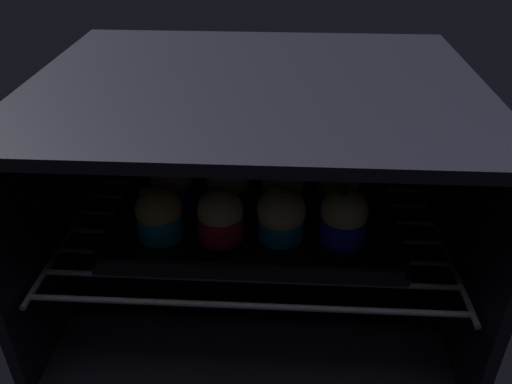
# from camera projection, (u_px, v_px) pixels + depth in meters

# --- Properties ---
(oven_cavity) EXTENTS (0.59, 0.47, 0.37)m
(oven_cavity) POSITION_uv_depth(u_px,v_px,m) (257.00, 184.00, 0.81)
(oven_cavity) COLOR black
(oven_cavity) RESTS_ON ground
(oven_rack) EXTENTS (0.55, 0.42, 0.01)m
(oven_rack) POSITION_uv_depth(u_px,v_px,m) (256.00, 217.00, 0.79)
(oven_rack) COLOR #42424C
(oven_rack) RESTS_ON oven_cavity
(baking_tray) EXTENTS (0.41, 0.32, 0.02)m
(baking_tray) POSITION_uv_depth(u_px,v_px,m) (256.00, 207.00, 0.80)
(baking_tray) COLOR black
(baking_tray) RESTS_ON oven_rack
(muffin_row0_col0) EXTENTS (0.06, 0.06, 0.08)m
(muffin_row0_col0) POSITION_uv_depth(u_px,v_px,m) (159.00, 214.00, 0.71)
(muffin_row0_col0) COLOR #0C8C84
(muffin_row0_col0) RESTS_ON baking_tray
(muffin_row0_col1) EXTENTS (0.06, 0.06, 0.07)m
(muffin_row0_col1) POSITION_uv_depth(u_px,v_px,m) (221.00, 216.00, 0.71)
(muffin_row0_col1) COLOR red
(muffin_row0_col1) RESTS_ON baking_tray
(muffin_row0_col2) EXTENTS (0.07, 0.07, 0.08)m
(muffin_row0_col2) POSITION_uv_depth(u_px,v_px,m) (281.00, 215.00, 0.70)
(muffin_row0_col2) COLOR #0C8C84
(muffin_row0_col2) RESTS_ON baking_tray
(muffin_row0_col3) EXTENTS (0.06, 0.06, 0.08)m
(muffin_row0_col3) POSITION_uv_depth(u_px,v_px,m) (344.00, 217.00, 0.70)
(muffin_row0_col3) COLOR #1928B7
(muffin_row0_col3) RESTS_ON baking_tray
(muffin_row1_col0) EXTENTS (0.06, 0.06, 0.08)m
(muffin_row1_col0) POSITION_uv_depth(u_px,v_px,m) (172.00, 182.00, 0.78)
(muffin_row1_col0) COLOR #1928B7
(muffin_row1_col0) RESTS_ON baking_tray
(muffin_row1_col1) EXTENTS (0.07, 0.07, 0.09)m
(muffin_row1_col1) POSITION_uv_depth(u_px,v_px,m) (229.00, 182.00, 0.77)
(muffin_row1_col1) COLOR #1928B7
(muffin_row1_col1) RESTS_ON baking_tray
(muffin_row1_col2) EXTENTS (0.06, 0.06, 0.08)m
(muffin_row1_col2) POSITION_uv_depth(u_px,v_px,m) (283.00, 187.00, 0.77)
(muffin_row1_col2) COLOR #7A238C
(muffin_row1_col2) RESTS_ON baking_tray
(muffin_row1_col3) EXTENTS (0.06, 0.06, 0.08)m
(muffin_row1_col3) POSITION_uv_depth(u_px,v_px,m) (338.00, 185.00, 0.77)
(muffin_row1_col3) COLOR #1928B7
(muffin_row1_col3) RESTS_ON baking_tray
(muffin_row2_col0) EXTENTS (0.07, 0.07, 0.08)m
(muffin_row2_col0) POSITION_uv_depth(u_px,v_px,m) (182.00, 154.00, 0.85)
(muffin_row2_col0) COLOR #1928B7
(muffin_row2_col0) RESTS_ON baking_tray
(muffin_row2_col1) EXTENTS (0.06, 0.06, 0.08)m
(muffin_row2_col1) POSITION_uv_depth(u_px,v_px,m) (236.00, 155.00, 0.85)
(muffin_row2_col1) COLOR silver
(muffin_row2_col1) RESTS_ON baking_tray
(muffin_row2_col2) EXTENTS (0.06, 0.06, 0.08)m
(muffin_row2_col2) POSITION_uv_depth(u_px,v_px,m) (282.00, 158.00, 0.84)
(muffin_row2_col2) COLOR #1928B7
(muffin_row2_col2) RESTS_ON baking_tray
(muffin_row2_col3) EXTENTS (0.06, 0.06, 0.08)m
(muffin_row2_col3) POSITION_uv_depth(u_px,v_px,m) (334.00, 162.00, 0.84)
(muffin_row2_col3) COLOR #0C8C84
(muffin_row2_col3) RESTS_ON baking_tray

